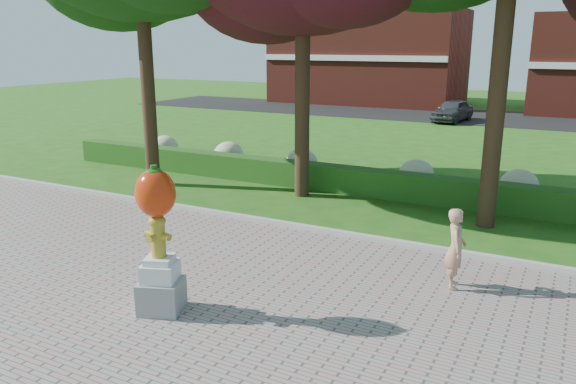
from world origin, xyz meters
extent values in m
plane|color=#215816|center=(0.00, 0.00, 0.00)|extent=(100.00, 100.00, 0.00)
cube|color=gray|center=(0.00, -4.00, 0.02)|extent=(40.00, 14.00, 0.04)
cube|color=#ADADA5|center=(0.00, 3.00, 0.07)|extent=(40.00, 0.18, 0.15)
cube|color=#224C15|center=(0.00, 7.00, 0.40)|extent=(24.00, 0.70, 0.80)
ellipsoid|color=beige|center=(-9.00, 8.00, 0.55)|extent=(1.10, 1.10, 0.99)
ellipsoid|color=beige|center=(-6.00, 8.00, 0.55)|extent=(1.10, 1.10, 0.99)
ellipsoid|color=beige|center=(-3.00, 8.00, 0.55)|extent=(1.10, 1.10, 0.99)
ellipsoid|color=beige|center=(1.00, 8.00, 0.55)|extent=(1.10, 1.10, 0.99)
ellipsoid|color=beige|center=(4.00, 8.00, 0.55)|extent=(1.10, 1.10, 0.99)
cube|color=black|center=(0.00, 28.00, 0.01)|extent=(50.00, 8.00, 0.02)
cube|color=maroon|center=(-10.00, 34.00, 3.50)|extent=(14.00, 8.00, 7.00)
cylinder|color=black|center=(-7.00, 5.00, 3.36)|extent=(0.44, 0.44, 6.72)
cylinder|color=black|center=(-2.00, 6.00, 3.08)|extent=(0.44, 0.44, 6.16)
cylinder|color=black|center=(3.50, 5.50, 3.64)|extent=(0.44, 0.44, 7.28)
cube|color=gray|center=(-0.70, -2.08, 0.32)|extent=(0.90, 0.90, 0.56)
cube|color=silver|center=(-0.70, -2.08, 0.76)|extent=(0.73, 0.73, 0.32)
cube|color=silver|center=(-0.70, -2.08, 0.97)|extent=(0.58, 0.58, 0.11)
cylinder|color=olive|center=(-0.70, -2.08, 1.35)|extent=(0.25, 0.25, 0.63)
ellipsoid|color=olive|center=(-0.70, -2.08, 1.66)|extent=(0.29, 0.29, 0.20)
cylinder|color=olive|center=(-0.88, -2.08, 1.41)|extent=(0.14, 0.12, 0.12)
cylinder|color=olive|center=(-0.52, -2.08, 1.41)|extent=(0.14, 0.12, 0.12)
cylinder|color=olive|center=(-0.70, -2.25, 1.41)|extent=(0.14, 0.14, 0.14)
cylinder|color=olive|center=(-0.70, -2.08, 1.75)|extent=(0.09, 0.09, 0.06)
ellipsoid|color=#B82B09|center=(-0.70, -2.08, 2.15)|extent=(0.71, 0.63, 0.82)
ellipsoid|color=#B82B09|center=(-0.90, -2.08, 2.12)|extent=(0.35, 0.35, 0.52)
ellipsoid|color=#B82B09|center=(-0.50, -2.08, 2.12)|extent=(0.35, 0.35, 0.52)
cylinder|color=#1C4E12|center=(-0.70, -2.08, 2.55)|extent=(0.11, 0.11, 0.14)
ellipsoid|color=#1C4E12|center=(-0.70, -2.08, 2.52)|extent=(0.27, 0.27, 0.09)
imported|color=tan|center=(3.57, 1.25, 0.82)|extent=(0.51, 0.64, 1.55)
imported|color=#3A3D41|center=(-1.51, 25.17, 0.66)|extent=(2.08, 3.97, 1.29)
camera|label=1|loc=(5.38, -8.96, 4.54)|focal=35.00mm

